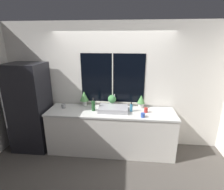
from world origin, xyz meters
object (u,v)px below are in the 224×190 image
Objects in this scene: sink at (113,109)px; soap_bottle at (131,107)px; potted_plant_right at (141,101)px; mug_blue at (143,115)px; potted_plant_left at (84,97)px; mug_red at (146,110)px; refrigerator at (30,107)px; mug_grey at (63,106)px; bottle_tall at (93,105)px; potted_plant_center at (112,100)px.

sink is 0.37m from soap_bottle.
potted_plant_right is at bearing 47.42° from soap_bottle.
sink is 0.64m from mug_blue.
potted_plant_left reaches higher than soap_bottle.
potted_plant_right is 0.51m from mug_blue.
sink is at bearing 178.69° from mug_red.
potted_plant_left is (1.12, 0.29, 0.18)m from refrigerator.
soap_bottle is 2.33× the size of mug_grey.
bottle_tall is (-0.78, -0.04, 0.03)m from soap_bottle.
potted_plant_left reaches higher than mug_red.
potted_plant_center is (0.62, 0.00, -0.05)m from potted_plant_left.
potted_plant_center is (-0.05, 0.24, 0.11)m from sink.
bottle_tall is (-0.41, -0.02, 0.07)m from sink.
refrigerator is at bearing -173.01° from potted_plant_right.
mug_grey is at bearing 177.03° from sink.
mug_blue is at bearing -37.80° from potted_plant_center.
potted_plant_left is 0.49m from mug_grey.
mug_grey is 1.70m from mug_blue.
bottle_tall is at bearing -45.72° from potted_plant_left.
mug_grey is (-1.09, 0.06, -0.00)m from sink.
bottle_tall is at bearing -6.65° from mug_grey.
mug_blue is (1.26, -0.49, -0.16)m from potted_plant_left.
refrigerator is 2.45m from mug_red.
potted_plant_center is at bearing 101.56° from sink.
mug_grey is (-0.68, 0.08, -0.07)m from bottle_tall.
potted_plant_center is at bearing 35.91° from bottle_tall.
mug_red is at bearing 72.48° from mug_blue.
bottle_tall reaches higher than soap_bottle.
mug_blue is at bearing -50.49° from soap_bottle.
potted_plant_left is at bearing 134.28° from bottle_tall.
mug_grey is at bearing 178.38° from soap_bottle.
potted_plant_center is at bearing 151.47° from soap_bottle.
soap_bottle is (0.42, -0.23, -0.07)m from potted_plant_center.
sink is 6.11× the size of mug_red.
mug_blue is at bearing -107.52° from mug_red.
potted_plant_right reaches higher than mug_blue.
potted_plant_center reaches higher than soap_bottle.
sink reaches higher than soap_bottle.
soap_bottle is at bearing 174.12° from mug_red.
sink is 0.66m from mug_red.
potted_plant_center reaches higher than mug_red.
potted_plant_left is 1.16× the size of potted_plant_right.
sink is 2.25× the size of potted_plant_center.
mug_blue is at bearing -12.95° from bottle_tall.
mug_grey is (0.70, 0.11, 0.02)m from refrigerator.
soap_bottle reaches higher than mug_grey.
potted_plant_left reaches higher than bottle_tall.
bottle_tall is 3.15× the size of mug_grey.
refrigerator is at bearing 175.10° from mug_blue.
mug_blue is (1.68, -0.31, 0.00)m from mug_grey.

